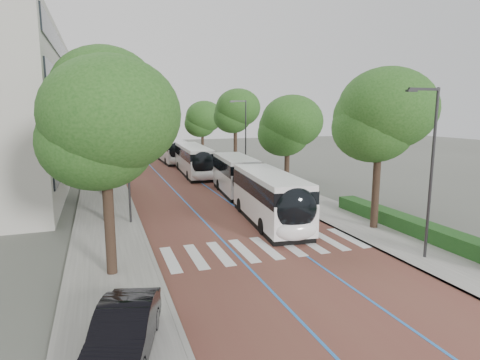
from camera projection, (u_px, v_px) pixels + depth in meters
The scene contains 19 objects.
ground at pixel (270, 255), 19.92m from camera, with size 160.00×160.00×0.00m, color #51544C.
road at pixel (157, 161), 57.07m from camera, with size 11.00×140.00×0.02m, color brown.
sidewalk_left at pixel (102, 163), 54.60m from camera, with size 4.00×140.00×0.12m, color gray.
sidewalk_right at pixel (208, 158), 59.52m from camera, with size 4.00×140.00×0.12m, color gray.
kerb_left at pixel (116, 162), 55.22m from camera, with size 0.20×140.00×0.14m, color gray.
kerb_right at pixel (196, 159), 58.90m from camera, with size 0.20×140.00×0.14m, color gray.
zebra_crossing at pixel (266, 248), 20.91m from camera, with size 10.55×3.60×0.01m.
lane_line_left at pixel (146, 161), 56.54m from camera, with size 0.12×126.00×0.01m, color blue.
lane_line_right at pixel (168, 160), 57.59m from camera, with size 0.12×126.00×0.01m, color blue.
hedge at pixel (417, 227), 22.81m from camera, with size 1.20×14.00×0.80m, color #184619.
streetlight_near at pixel (429, 160), 18.47m from camera, with size 1.82×0.20×8.00m.
streetlight_far at pixel (244, 132), 41.70m from camera, with size 1.82×0.20×8.00m.
lamp_post_left at pixel (128, 159), 24.64m from camera, with size 0.14×0.14×8.00m, color #2E2E30.
trees_left at pixel (99, 111), 39.57m from camera, with size 6.41×60.97×10.36m.
trees_right at pixel (252, 120), 42.40m from camera, with size 5.77×47.68×9.03m.
lead_bus at pixel (253, 187), 29.03m from camera, with size 4.28×18.55×3.20m.
bus_queued_0 at pixel (194, 160), 44.24m from camera, with size 3.22×12.52×3.20m.
bus_queued_1 at pixel (170, 150), 55.74m from camera, with size 2.72×12.44×3.20m.
parked_car at pixel (124, 332), 11.45m from camera, with size 1.56×4.48×1.47m, color black.
Camera 1 is at (-7.74, -17.39, 7.10)m, focal length 30.00 mm.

